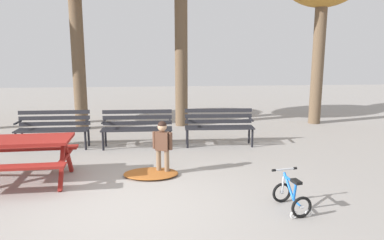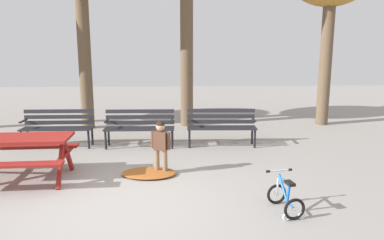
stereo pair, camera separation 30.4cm
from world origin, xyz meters
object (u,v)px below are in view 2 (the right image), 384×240
picnic_table (16,147)px  child_standing (161,143)px  park_bench_far_left (58,125)px  kids_bicycle (285,198)px  park_bench_right (221,124)px  park_bench_left (140,125)px

picnic_table → child_standing: child_standing is taller
picnic_table → child_standing: size_ratio=1.90×
picnic_table → park_bench_far_left: 2.28m
picnic_table → kids_bicycle: (4.20, -1.43, -0.39)m
child_standing → kids_bicycle: child_standing is taller
park_bench_far_left → park_bench_right: bearing=-1.3°
kids_bicycle → picnic_table: bearing=161.2°
picnic_table → park_bench_far_left: size_ratio=1.16×
park_bench_left → kids_bicycle: size_ratio=2.66×
child_standing → kids_bicycle: (1.77, -1.66, -0.37)m
park_bench_far_left → kids_bicycle: bearing=-41.2°
park_bench_far_left → child_standing: bearing=-39.7°
park_bench_far_left → park_bench_left: bearing=-2.8°
kids_bicycle → park_bench_far_left: bearing=138.8°
park_bench_far_left → park_bench_right: same height
picnic_table → park_bench_left: size_ratio=1.16×
park_bench_left → kids_bicycle: park_bench_left is taller
child_standing → park_bench_right: bearing=55.5°
park_bench_far_left → kids_bicycle: park_bench_far_left is taller
park_bench_far_left → park_bench_right: size_ratio=0.99×
kids_bicycle → park_bench_left: bearing=122.8°
child_standing → kids_bicycle: size_ratio=1.62×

